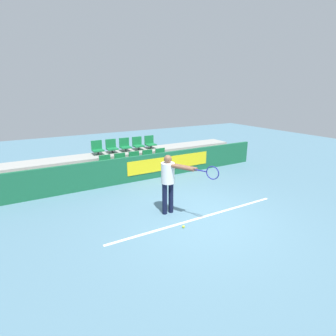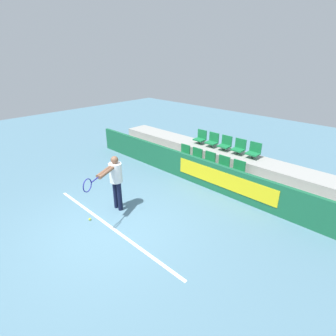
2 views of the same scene
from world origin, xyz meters
name	(u,v)px [view 1 (image 1 of 2)]	position (x,y,z in m)	size (l,w,h in m)	color
ground_plane	(201,218)	(0.00, 0.00, 0.00)	(30.00, 30.00, 0.00)	slate
court_baseline	(200,218)	(0.00, 0.03, 0.00)	(5.08, 0.08, 0.01)	white
barrier_wall	(143,168)	(0.03, 3.52, 0.47)	(10.41, 0.14, 0.93)	#19603D
bleacher_tier_front	(137,171)	(0.00, 4.10, 0.19)	(10.01, 1.01, 0.37)	#9E9E99
bleacher_tier_middle	(127,160)	(0.00, 5.11, 0.37)	(10.01, 1.01, 0.75)	#9E9E99
stadium_chair_0	(106,163)	(-1.15, 4.22, 0.62)	(0.42, 0.36, 0.54)	#333333
stadium_chair_1	(121,161)	(-0.57, 4.22, 0.62)	(0.42, 0.36, 0.54)	#333333
stadium_chair_2	(135,159)	(0.00, 4.22, 0.62)	(0.42, 0.36, 0.54)	#333333
stadium_chair_3	(148,158)	(0.57, 4.22, 0.62)	(0.42, 0.36, 0.54)	#333333
stadium_chair_4	(161,156)	(1.15, 4.22, 0.62)	(0.42, 0.36, 0.54)	#333333
stadium_chair_5	(97,148)	(-1.15, 5.23, 0.99)	(0.42, 0.36, 0.54)	#333333
stadium_chair_6	(112,147)	(-0.57, 5.23, 0.99)	(0.42, 0.36, 0.54)	#333333
stadium_chair_7	(125,145)	(0.00, 5.23, 0.99)	(0.42, 0.36, 0.54)	#333333
stadium_chair_8	(138,144)	(0.57, 5.23, 0.99)	(0.42, 0.36, 0.54)	#333333
stadium_chair_9	(150,143)	(1.15, 5.23, 0.99)	(0.42, 0.36, 0.54)	#333333
tennis_player	(170,178)	(-0.54, 0.64, 1.01)	(0.79, 1.46, 1.60)	black
tennis_ball	(184,227)	(-0.64, -0.18, 0.03)	(0.07, 0.07, 0.07)	#CCDB33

